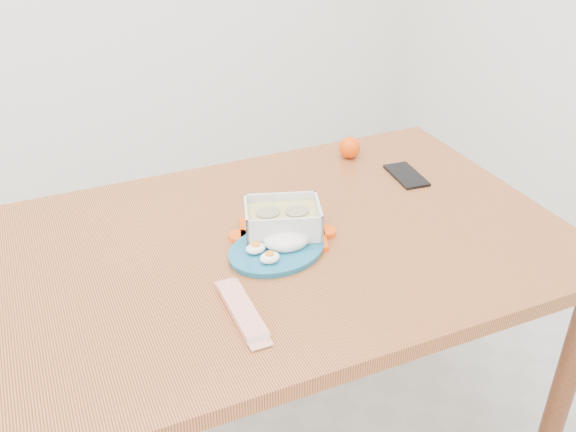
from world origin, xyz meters
name	(u,v)px	position (x,y,z in m)	size (l,w,h in m)	color
dining_table	(288,265)	(0.12, -0.01, 0.67)	(1.40, 0.98, 0.75)	#AC6731
food_container	(283,221)	(0.11, 0.00, 0.79)	(0.25, 0.22, 0.09)	#FF4B07
orange_fruit	(350,148)	(0.49, 0.30, 0.78)	(0.06, 0.06, 0.06)	#F14004
rice_plate	(280,244)	(0.07, -0.06, 0.77)	(0.27, 0.27, 0.06)	#165B7E
candy_bar	(242,310)	(-0.10, -0.23, 0.76)	(0.19, 0.05, 0.02)	red
smartphone	(406,175)	(0.57, 0.12, 0.75)	(0.08, 0.15, 0.01)	black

